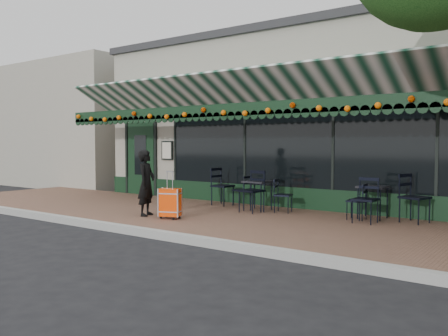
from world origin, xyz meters
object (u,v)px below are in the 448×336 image
Objects in this scene: cafe_table_a at (373,189)px; chair_b_left at (242,190)px; woman at (146,183)px; cafe_table_b at (258,184)px; chair_b_front at (252,191)px; chair_a_front at (365,200)px; chair_b_right at (283,195)px; chair_a_right at (415,198)px; chair_a_left at (357,201)px; chair_solo at (223,186)px; suitcase at (170,203)px.

cafe_table_a is 0.89× the size of chair_b_left.
woman is at bearing -148.63° from cafe_table_a.
chair_b_front is (0.05, -0.34, -0.14)m from cafe_table_b.
chair_b_right is (-1.99, 0.31, -0.07)m from chair_a_front.
cafe_table_a is at bearing 104.39° from chair_a_right.
chair_b_front is at bearing -84.58° from chair_a_left.
cafe_table_b is 0.90× the size of chair_b_left.
chair_a_right is 1.08× the size of chair_a_front.
chair_solo is at bearing 173.61° from chair_a_front.
chair_a_left is 3.56m from chair_solo.
chair_solo is at bearing -178.13° from cafe_table_a.
cafe_table_b is 0.96m from chair_b_left.
cafe_table_a is at bearing -86.43° from chair_solo.
chair_b_front is at bearing -114.28° from chair_solo.
chair_solo is at bearing 167.33° from cafe_table_b.
chair_b_front is at bearing -163.52° from cafe_table_a.
chair_b_right is at bearing -170.70° from cafe_table_a.
chair_a_right is at bearing -98.10° from chair_b_right.
chair_solo is (-0.39, 2.37, 0.15)m from suitcase.
suitcase is 3.91m from chair_a_front.
chair_a_right is at bearing -87.09° from chair_solo.
chair_b_left is at bearing 168.97° from chair_a_front.
chair_a_right reaches higher than chair_solo.
chair_b_front is at bearing 41.35° from chair_b_left.
chair_solo is at bearing 78.47° from suitcase.
chair_b_left is (-4.18, 0.13, -0.11)m from chair_a_right.
woman is at bearing -124.04° from chair_b_front.
woman is 1.47× the size of chair_b_front.
chair_a_left is at bearing 78.47° from chair_b_left.
chair_b_front is (0.84, -0.84, 0.10)m from chair_b_left.
chair_a_front is (-0.77, -0.60, -0.04)m from chair_a_right.
woman is 1.48× the size of chair_solo.
woman reaches higher than suitcase.
chair_a_right is at bearing -84.37° from woman.
chair_b_right reaches higher than cafe_table_b.
chair_a_front is at bearing -84.13° from cafe_table_a.
woman is 4.76m from cafe_table_a.
chair_a_right is 1.02× the size of chair_solo.
chair_b_left is at bearing 178.19° from cafe_table_a.
chair_b_front is at bearing -62.92° from woman.
suitcase is 1.29× the size of chair_a_left.
chair_solo is (-3.83, 0.50, 0.03)m from chair_a_front.
cafe_table_b is at bearing -100.96° from chair_solo.
chair_a_front reaches higher than chair_a_left.
cafe_table_b is 0.72× the size of chair_b_front.
chair_a_right is (0.84, -0.03, -0.12)m from cafe_table_a.
cafe_table_b is 0.72× the size of chair_solo.
chair_b_right is at bearing 69.85° from chair_b_left.
cafe_table_a is at bearing 96.97° from chair_a_front.
chair_a_right reaches higher than chair_a_front.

